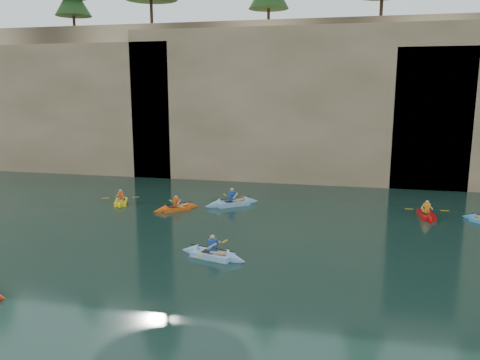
# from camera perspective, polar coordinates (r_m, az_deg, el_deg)

# --- Properties ---
(ground) EXTENTS (160.00, 160.00, 0.00)m
(ground) POSITION_cam_1_polar(r_m,az_deg,el_deg) (14.72, -13.34, -16.57)
(ground) COLOR black
(ground) RESTS_ON ground
(cliff) EXTENTS (70.00, 16.00, 12.00)m
(cliff) POSITION_cam_1_polar(r_m,az_deg,el_deg) (42.06, 4.75, 10.00)
(cliff) COLOR tan
(cliff) RESTS_ON ground
(cliff_slab_west) EXTENTS (26.00, 2.40, 10.56)m
(cliff_slab_west) POSITION_cam_1_polar(r_m,az_deg,el_deg) (43.00, -24.59, 8.11)
(cliff_slab_west) COLOR tan
(cliff_slab_west) RESTS_ON ground
(cliff_slab_center) EXTENTS (24.00, 2.40, 11.40)m
(cliff_slab_center) POSITION_cam_1_polar(r_m,az_deg,el_deg) (34.47, 6.30, 9.24)
(cliff_slab_center) COLOR tan
(cliff_slab_center) RESTS_ON ground
(sea_cave_west) EXTENTS (4.50, 1.00, 4.00)m
(sea_cave_west) POSITION_cam_1_polar(r_m,az_deg,el_deg) (41.54, -22.56, 3.64)
(sea_cave_west) COLOR black
(sea_cave_west) RESTS_ON ground
(sea_cave_center) EXTENTS (3.50, 1.00, 3.20)m
(sea_cave_center) POSITION_cam_1_polar(r_m,az_deg,el_deg) (35.41, -3.66, 2.67)
(sea_cave_center) COLOR black
(sea_cave_center) RESTS_ON ground
(sea_cave_east) EXTENTS (5.00, 1.00, 4.50)m
(sea_cave_east) POSITION_cam_1_polar(r_m,az_deg,el_deg) (34.11, 19.53, 2.84)
(sea_cave_east) COLOR black
(sea_cave_east) RESTS_ON ground
(kayaker_orange) EXTENTS (2.46, 2.36, 1.05)m
(kayaker_orange) POSITION_cam_1_polar(r_m,az_deg,el_deg) (26.74, -7.76, -3.38)
(kayaker_orange) COLOR #E7550E
(kayaker_orange) RESTS_ON ground
(kayaker_ltblue_near) EXTENTS (3.13, 2.31, 1.20)m
(kayaker_ltblue_near) POSITION_cam_1_polar(r_m,az_deg,el_deg) (19.26, -3.36, -9.01)
(kayaker_ltblue_near) COLOR #8BB5E9
(kayaker_ltblue_near) RESTS_ON ground
(kayaker_red_far) EXTENTS (2.24, 3.09, 1.12)m
(kayaker_red_far) POSITION_cam_1_polar(r_m,az_deg,el_deg) (27.05, 21.77, -3.90)
(kayaker_red_far) COLOR red
(kayaker_red_far) RESTS_ON ground
(kayaker_yellow) EXTENTS (2.06, 2.74, 1.10)m
(kayaker_yellow) POSITION_cam_1_polar(r_m,az_deg,el_deg) (28.81, -14.31, -2.57)
(kayaker_yellow) COLOR yellow
(kayaker_yellow) RESTS_ON ground
(kayaker_ltblue_mid) EXTENTS (3.20, 2.74, 1.31)m
(kayaker_ltblue_mid) POSITION_cam_1_polar(r_m,az_deg,el_deg) (27.51, -0.97, -2.81)
(kayaker_ltblue_mid) COLOR #82B0DA
(kayaker_ltblue_mid) RESTS_ON ground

